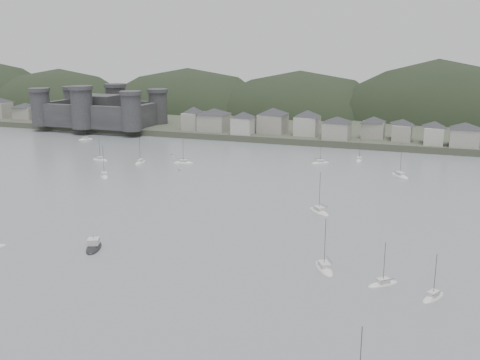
% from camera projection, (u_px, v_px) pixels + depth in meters
% --- Properties ---
extents(ground, '(900.00, 900.00, 0.00)m').
position_uv_depth(ground, '(95.00, 306.00, 99.39)').
color(ground, slate).
rests_on(ground, ground).
extents(far_shore_land, '(900.00, 250.00, 3.00)m').
position_uv_depth(far_shore_land, '(355.00, 113.00, 367.79)').
color(far_shore_land, '#383D2D').
rests_on(far_shore_land, ground).
extents(forested_ridge, '(851.55, 103.94, 102.57)m').
position_uv_depth(forested_ridge, '(355.00, 138.00, 345.89)').
color(forested_ridge, black).
rests_on(forested_ridge, ground).
extents(castle, '(66.00, 43.00, 20.00)m').
position_uv_depth(castle, '(100.00, 110.00, 300.99)').
color(castle, '#2E2E31').
rests_on(castle, far_shore_land).
extents(waterfront_town, '(451.48, 28.46, 12.92)m').
position_uv_depth(waterfront_town, '(430.00, 129.00, 247.33)').
color(waterfront_town, gray).
rests_on(waterfront_town, far_shore_land).
extents(sailboat_lead, '(7.61, 3.22, 10.12)m').
position_uv_depth(sailboat_lead, '(100.00, 160.00, 224.29)').
color(sailboat_lead, silver).
rests_on(sailboat_lead, ground).
extents(moored_fleet, '(269.05, 176.14, 13.17)m').
position_uv_depth(moored_fleet, '(201.00, 202.00, 164.08)').
color(moored_fleet, silver).
rests_on(moored_fleet, ground).
extents(motor_launch_far, '(6.45, 9.37, 4.09)m').
position_uv_depth(motor_launch_far, '(94.00, 247.00, 127.26)').
color(motor_launch_far, black).
rests_on(motor_launch_far, ground).
extents(mooring_buoys, '(144.20, 140.92, 0.70)m').
position_uv_depth(mooring_buoys, '(226.00, 218.00, 149.42)').
color(mooring_buoys, '#B8683D').
rests_on(mooring_buoys, ground).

